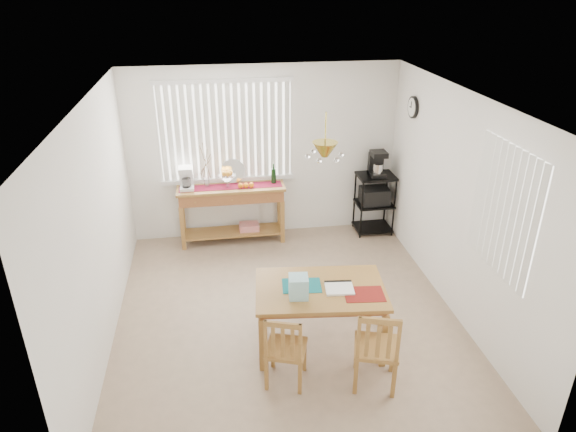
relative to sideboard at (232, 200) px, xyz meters
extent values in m
cube|color=tan|center=(0.51, -2.01, -0.67)|extent=(4.00, 4.50, 0.01)
cube|color=white|center=(0.51, 0.29, 0.63)|extent=(4.00, 0.10, 2.60)
cube|color=white|center=(0.51, -4.31, 0.63)|extent=(4.00, 0.10, 2.60)
cube|color=white|center=(-1.54, -2.01, 0.63)|extent=(0.10, 4.50, 2.60)
cube|color=white|center=(2.56, -2.01, 0.63)|extent=(0.10, 4.50, 2.60)
cube|color=white|center=(0.51, -2.01, 1.98)|extent=(4.00, 4.50, 0.10)
cube|color=white|center=(-0.04, 0.24, 0.98)|extent=(1.90, 0.01, 1.40)
cube|color=white|center=(-0.93, 0.23, 0.98)|extent=(0.07, 0.03, 1.40)
cube|color=white|center=(-0.83, 0.23, 0.98)|extent=(0.07, 0.03, 1.40)
cube|color=white|center=(-0.72, 0.23, 0.98)|extent=(0.07, 0.03, 1.40)
cube|color=white|center=(-0.62, 0.23, 0.98)|extent=(0.07, 0.03, 1.40)
cube|color=white|center=(-0.51, 0.23, 0.98)|extent=(0.07, 0.03, 1.40)
cube|color=white|center=(-0.40, 0.23, 0.98)|extent=(0.07, 0.03, 1.40)
cube|color=white|center=(-0.30, 0.23, 0.98)|extent=(0.07, 0.03, 1.40)
cube|color=white|center=(-0.19, 0.23, 0.98)|extent=(0.07, 0.03, 1.40)
cube|color=white|center=(-0.09, 0.23, 0.98)|extent=(0.07, 0.03, 1.40)
cube|color=white|center=(0.02, 0.23, 0.98)|extent=(0.07, 0.03, 1.40)
cube|color=white|center=(0.12, 0.23, 0.98)|extent=(0.07, 0.03, 1.40)
cube|color=white|center=(0.23, 0.23, 0.98)|extent=(0.07, 0.03, 1.40)
cube|color=white|center=(0.33, 0.23, 0.98)|extent=(0.07, 0.03, 1.40)
cube|color=white|center=(0.44, 0.23, 0.98)|extent=(0.07, 0.03, 1.40)
cube|color=white|center=(0.55, 0.23, 0.98)|extent=(0.07, 0.03, 1.40)
cube|color=white|center=(0.65, 0.23, 0.98)|extent=(0.07, 0.03, 1.40)
cube|color=white|center=(0.76, 0.23, 0.98)|extent=(0.07, 0.03, 1.40)
cube|color=white|center=(0.86, 0.23, 0.98)|extent=(0.07, 0.03, 1.40)
cube|color=white|center=(-0.04, 0.21, 0.25)|extent=(1.98, 0.06, 0.06)
cube|color=white|center=(-0.04, 0.21, 1.71)|extent=(1.98, 0.06, 0.06)
cube|color=white|center=(2.51, -2.91, 0.98)|extent=(0.01, 1.10, 1.30)
cube|color=white|center=(2.50, -3.40, 0.98)|extent=(0.03, 0.07, 1.30)
cube|color=white|center=(2.50, -3.29, 0.98)|extent=(0.03, 0.07, 1.30)
cube|color=white|center=(2.50, -3.18, 0.98)|extent=(0.03, 0.07, 1.30)
cube|color=white|center=(2.50, -3.07, 0.98)|extent=(0.03, 0.07, 1.30)
cube|color=white|center=(2.50, -2.96, 0.98)|extent=(0.03, 0.07, 1.30)
cube|color=white|center=(2.50, -2.85, 0.98)|extent=(0.03, 0.07, 1.30)
cube|color=white|center=(2.50, -2.74, 0.98)|extent=(0.03, 0.07, 1.30)
cube|color=white|center=(2.50, -2.63, 0.98)|extent=(0.03, 0.07, 1.30)
cube|color=white|center=(2.50, -2.52, 0.98)|extent=(0.03, 0.07, 1.30)
cube|color=white|center=(2.50, -2.41, 0.98)|extent=(0.03, 0.07, 1.30)
cylinder|color=black|center=(2.49, -0.46, 1.41)|extent=(0.04, 0.30, 0.30)
cylinder|color=white|center=(2.47, -0.46, 1.41)|extent=(0.01, 0.25, 0.25)
cylinder|color=olive|center=(0.79, -2.59, 1.76)|extent=(0.01, 0.01, 0.34)
cone|color=olive|center=(0.79, -2.59, 1.58)|extent=(0.24, 0.24, 0.14)
sphere|color=white|center=(0.95, -2.59, 1.52)|extent=(0.05, 0.05, 0.05)
sphere|color=white|center=(0.87, -2.45, 1.52)|extent=(0.05, 0.05, 0.05)
sphere|color=white|center=(0.71, -2.45, 1.52)|extent=(0.05, 0.05, 0.05)
sphere|color=white|center=(0.63, -2.59, 1.52)|extent=(0.05, 0.05, 0.05)
sphere|color=white|center=(0.71, -2.73, 1.52)|extent=(0.05, 0.05, 0.05)
sphere|color=white|center=(0.87, -2.73, 1.52)|extent=(0.05, 0.05, 0.05)
cube|color=#A37437|center=(-0.01, 0.00, 0.20)|extent=(1.58, 0.44, 0.04)
cube|color=#9B5D33|center=(-0.01, 0.00, 0.09)|extent=(1.52, 0.40, 0.16)
cube|color=#A37437|center=(-0.75, -0.17, -0.33)|extent=(0.06, 0.06, 0.68)
cube|color=#A37437|center=(0.73, -0.17, -0.33)|extent=(0.06, 0.06, 0.68)
cube|color=#A37437|center=(-0.75, 0.17, -0.33)|extent=(0.06, 0.06, 0.68)
cube|color=#A37437|center=(0.73, 0.17, -0.33)|extent=(0.06, 0.06, 0.68)
cube|color=#A37437|center=(-0.01, 0.00, -0.52)|extent=(1.46, 0.38, 0.03)
cube|color=red|center=(0.24, 0.00, -0.45)|extent=(0.30, 0.22, 0.10)
cube|color=maroon|center=(-0.01, 0.00, 0.22)|extent=(1.50, 0.24, 0.01)
cube|color=white|center=(-0.64, 0.00, 0.25)|extent=(0.20, 0.24, 0.05)
cube|color=white|center=(-0.64, 0.08, 0.37)|extent=(0.20, 0.08, 0.30)
cube|color=white|center=(-0.64, -0.02, 0.53)|extent=(0.20, 0.22, 0.07)
cylinder|color=white|center=(-0.64, -0.03, 0.34)|extent=(0.13, 0.13, 0.13)
cylinder|color=white|center=(-0.06, -0.02, 0.27)|extent=(0.05, 0.05, 0.10)
cone|color=white|center=(-0.06, -0.02, 0.36)|extent=(0.26, 0.26, 0.09)
sphere|color=#D0531B|center=(-0.01, -0.02, 0.45)|extent=(0.08, 0.08, 0.08)
sphere|color=#D0531B|center=(-0.04, 0.03, 0.45)|extent=(0.08, 0.08, 0.08)
sphere|color=#D0531B|center=(-0.10, 0.01, 0.45)|extent=(0.08, 0.08, 0.08)
sphere|color=#D0531B|center=(-0.10, -0.05, 0.45)|extent=(0.08, 0.08, 0.08)
sphere|color=#D0531B|center=(-0.04, -0.07, 0.45)|extent=(0.08, 0.08, 0.08)
sphere|color=orange|center=(0.13, -0.08, 0.26)|extent=(0.08, 0.08, 0.08)
sphere|color=orange|center=(0.21, -0.08, 0.26)|extent=(0.08, 0.08, 0.08)
sphere|color=orange|center=(0.29, -0.08, 0.26)|extent=(0.08, 0.08, 0.08)
cylinder|color=silver|center=(0.04, 0.18, 0.40)|extent=(0.36, 0.09, 0.35)
cylinder|color=white|center=(-0.36, 0.05, 0.29)|extent=(0.08, 0.08, 0.14)
cylinder|color=#4C3823|center=(-0.36, 0.05, 0.58)|extent=(0.08, 0.04, 0.44)
cylinder|color=#4C3823|center=(-0.36, 0.05, 0.61)|extent=(0.13, 0.06, 0.48)
cylinder|color=#4C3823|center=(-0.36, 0.05, 0.56)|extent=(0.17, 0.08, 0.36)
cylinder|color=#4C3823|center=(-0.36, 0.05, 0.63)|extent=(0.06, 0.03, 0.54)
cylinder|color=#4C3823|center=(-0.36, 0.05, 0.55)|extent=(0.22, 0.10, 0.30)
cylinder|color=black|center=(0.63, 0.05, 0.34)|extent=(0.07, 0.07, 0.23)
cylinder|color=black|center=(0.63, 0.05, 0.49)|extent=(0.03, 0.03, 0.08)
cylinder|color=black|center=(1.94, -0.22, -0.19)|extent=(0.03, 0.03, 0.95)
cylinder|color=black|center=(2.45, -0.22, -0.19)|extent=(0.03, 0.03, 0.95)
cylinder|color=black|center=(1.94, 0.18, -0.19)|extent=(0.03, 0.03, 0.95)
cylinder|color=black|center=(2.45, 0.18, -0.19)|extent=(0.03, 0.03, 0.95)
cube|color=black|center=(2.20, -0.02, 0.27)|extent=(0.56, 0.45, 0.03)
cube|color=black|center=(2.20, -0.02, -0.19)|extent=(0.56, 0.45, 0.03)
cube|color=black|center=(2.20, -0.02, -0.60)|extent=(0.56, 0.45, 0.03)
cube|color=black|center=(2.20, -0.02, -0.05)|extent=(0.42, 0.34, 0.25)
cube|color=black|center=(2.20, -0.04, 0.31)|extent=(0.22, 0.27, 0.06)
cube|color=black|center=(2.20, 0.05, 0.45)|extent=(0.22, 0.09, 0.34)
cube|color=black|center=(2.20, -0.04, 0.64)|extent=(0.22, 0.25, 0.08)
cylinder|color=silver|center=(2.20, -0.06, 0.41)|extent=(0.15, 0.15, 0.15)
cube|color=#A37437|center=(0.79, -2.59, 0.04)|extent=(1.44, 1.01, 0.04)
cube|color=#9B5D33|center=(0.79, -2.59, -0.01)|extent=(1.34, 0.90, 0.06)
cube|color=#A37437|center=(0.13, -2.90, -0.35)|extent=(0.07, 0.07, 0.63)
cube|color=#A37437|center=(1.37, -3.03, -0.35)|extent=(0.07, 0.07, 0.63)
cube|color=#A37437|center=(0.21, -2.14, -0.35)|extent=(0.07, 0.07, 0.63)
cube|color=#A37437|center=(1.44, -2.27, -0.35)|extent=(0.07, 0.07, 0.63)
cube|color=#146A72|center=(0.60, -2.52, 0.07)|extent=(0.44, 0.33, 0.01)
cube|color=maroon|center=(1.21, -2.78, 0.07)|extent=(0.44, 0.33, 0.01)
cube|color=white|center=(0.97, -2.66, 0.07)|extent=(0.31, 0.26, 0.02)
cube|color=black|center=(0.99, -2.53, 0.08)|extent=(0.29, 0.06, 0.03)
cube|color=#9CD8E3|center=(0.53, -2.71, 0.18)|extent=(0.21, 0.21, 0.23)
cube|color=#A37437|center=(0.34, -3.09, -0.27)|extent=(0.49, 0.49, 0.04)
cube|color=#A37437|center=(0.55, -2.98, -0.48)|extent=(0.05, 0.05, 0.38)
cube|color=#A37437|center=(0.24, -2.88, -0.48)|extent=(0.05, 0.05, 0.38)
cube|color=#A37437|center=(0.45, -3.30, -0.48)|extent=(0.05, 0.05, 0.38)
cube|color=#A37437|center=(0.13, -3.19, -0.48)|extent=(0.05, 0.05, 0.38)
cube|color=#A37437|center=(0.44, -3.31, -0.04)|extent=(0.04, 0.04, 0.42)
cube|color=#A37437|center=(0.13, -3.20, -0.04)|extent=(0.04, 0.04, 0.42)
cube|color=#A37437|center=(0.29, -3.25, 0.14)|extent=(0.34, 0.14, 0.06)
cube|color=#A37437|center=(0.37, -3.28, -0.06)|extent=(0.04, 0.03, 0.34)
cube|color=#A37437|center=(0.29, -3.25, -0.06)|extent=(0.04, 0.03, 0.34)
cube|color=#A37437|center=(0.20, -3.22, -0.06)|extent=(0.04, 0.03, 0.34)
cube|color=#A37437|center=(1.21, -3.25, -0.23)|extent=(0.53, 0.53, 0.04)
cube|color=#A37437|center=(1.43, -3.13, -0.46)|extent=(0.05, 0.05, 0.41)
cube|color=#A37437|center=(1.08, -3.03, -0.46)|extent=(0.05, 0.05, 0.41)
cube|color=#A37437|center=(1.33, -3.48, -0.46)|extent=(0.05, 0.05, 0.41)
cube|color=#A37437|center=(0.98, -3.37, -0.46)|extent=(0.05, 0.05, 0.41)
cube|color=#A37437|center=(1.32, -3.49, 0.02)|extent=(0.04, 0.04, 0.46)
cube|color=#A37437|center=(0.98, -3.38, 0.02)|extent=(0.04, 0.04, 0.46)
cube|color=#A37437|center=(1.15, -3.44, 0.22)|extent=(0.37, 0.14, 0.06)
cube|color=#A37437|center=(1.25, -3.46, -0.01)|extent=(0.04, 0.03, 0.37)
cube|color=#A37437|center=(1.15, -3.44, -0.01)|extent=(0.04, 0.03, 0.37)
cube|color=#A37437|center=(1.05, -3.41, -0.01)|extent=(0.04, 0.03, 0.37)
camera|label=1|loc=(-0.25, -7.03, 3.06)|focal=32.00mm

